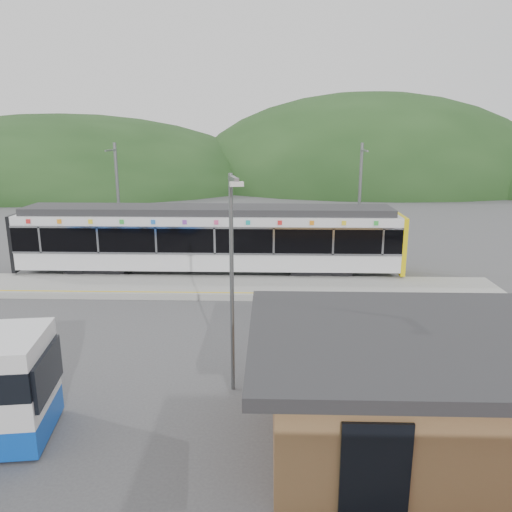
{
  "coord_description": "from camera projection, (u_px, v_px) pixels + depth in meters",
  "views": [
    {
      "loc": [
        1.89,
        -20.13,
        7.68
      ],
      "look_at": [
        1.27,
        1.0,
        2.34
      ],
      "focal_mm": 35.0,
      "sensor_mm": 36.0,
      "label": 1
    }
  ],
  "objects": [
    {
      "name": "station_shelter",
      "position": [
        437.0,
        389.0,
        12.17
      ],
      "size": [
        9.2,
        6.2,
        3.0
      ],
      "color": "#8D5E3D",
      "rests_on": "ground"
    },
    {
      "name": "catenary_mast_west",
      "position": [
        118.0,
        201.0,
        29.05
      ],
      "size": [
        0.18,
        1.8,
        7.0
      ],
      "color": "slate",
      "rests_on": "ground"
    },
    {
      "name": "yellow_line",
      "position": [
        230.0,
        293.0,
        23.31
      ],
      "size": [
        26.0,
        0.1,
        0.01
      ],
      "primitive_type": "cube",
      "color": "yellow",
      "rests_on": "platform"
    },
    {
      "name": "hills",
      "position": [
        351.0,
        280.0,
        26.39
      ],
      "size": [
        146.0,
        149.0,
        26.0
      ],
      "color": "#1E3D19",
      "rests_on": "ground"
    },
    {
      "name": "lamp_post",
      "position": [
        231.0,
        267.0,
        14.18
      ],
      "size": [
        0.38,
        1.17,
        6.53
      ],
      "rotation": [
        0.0,
        0.0,
        0.24
      ],
      "color": "slate",
      "rests_on": "ground"
    },
    {
      "name": "platform",
      "position": [
        232.0,
        287.0,
        24.61
      ],
      "size": [
        26.0,
        3.2,
        0.3
      ],
      "primitive_type": "cube",
      "color": "#9E9E99",
      "rests_on": "ground"
    },
    {
      "name": "ground",
      "position": [
        226.0,
        314.0,
        21.44
      ],
      "size": [
        120.0,
        120.0,
        0.0
      ],
      "primitive_type": "plane",
      "color": "#4C4C4F",
      "rests_on": "ground"
    },
    {
      "name": "train",
      "position": [
        209.0,
        238.0,
        26.79
      ],
      "size": [
        20.44,
        3.01,
        3.74
      ],
      "color": "black",
      "rests_on": "ground"
    },
    {
      "name": "catenary_mast_east",
      "position": [
        359.0,
        202.0,
        28.65
      ],
      "size": [
        0.18,
        1.8,
        7.0
      ],
      "color": "slate",
      "rests_on": "ground"
    }
  ]
}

